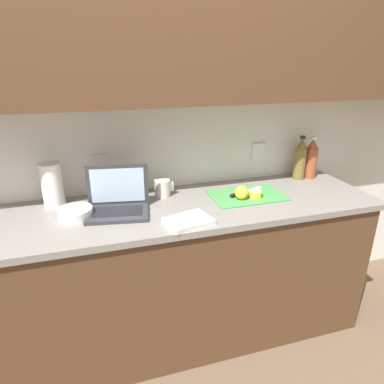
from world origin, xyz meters
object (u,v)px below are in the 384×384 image
Objects in this scene: knife at (241,193)px; bottle_oil_tall at (311,159)px; paper_towel_roll at (52,185)px; bottle_green_soda at (300,160)px; lemon_half_cut at (255,194)px; lemon_whole_beside at (242,193)px; laptop at (118,201)px; cutting_board at (247,196)px; bowl_white at (75,213)px; measuring_cup at (162,188)px.

knife is 0.61m from bottle_oil_tall.
bottle_green_soda is at bearing 0.33° from paper_towel_roll.
lemon_whole_beside is at bearing -178.68° from lemon_half_cut.
paper_towel_roll reaches higher than laptop.
lemon_half_cut is 0.09m from lemon_whole_beside.
paper_towel_roll is at bearing 161.19° from laptop.
lemon_half_cut is at bearing -54.63° from cutting_board.
bottle_green_soda reaches higher than bowl_white.
lemon_whole_beside is at bearing -25.07° from measuring_cup.
lemon_whole_beside is (-0.03, -0.07, 0.03)m from knife.
bowl_white is (-1.00, 0.04, -0.00)m from lemon_half_cut.
laptop is 3.12× the size of measuring_cup.
cutting_board is 1.52× the size of bottle_oil_tall.
laptop is at bearing 175.93° from lemon_whole_beside.
measuring_cup is at bearing -177.82° from bottle_oil_tall.
lemon_half_cut is 1.00m from bowl_white.
laptop is 1.45× the size of paper_towel_roll.
bowl_white reaches higher than knife.
bottle_oil_tall reaches higher than measuring_cup.
bowl_white is (-0.49, -0.15, -0.03)m from measuring_cup.
measuring_cup is (-0.94, -0.04, -0.08)m from bottle_green_soda.
laptop is 0.22m from bowl_white.
bottle_green_soda is 1.68× the size of bowl_white.
paper_towel_roll reaches higher than cutting_board.
bottle_green_soda is (0.49, 0.17, 0.12)m from knife.
lemon_whole_beside is 0.27× the size of bottle_green_soda.
paper_towel_roll is at bearing -179.69° from bottle_oil_tall.
lemon_whole_beside is at bearing -142.16° from cutting_board.
cutting_board is 0.04m from knife.
laptop reaches higher than bowl_white.
paper_towel_roll reaches higher than bowl_white.
laptop is 0.82× the size of cutting_board.
bottle_green_soda is (1.21, 0.19, 0.08)m from laptop.
bottle_oil_tall is at bearing 2.18° from measuring_cup.
bowl_white is at bearing 177.28° from lemon_whole_beside.
bottle_green_soda reaches higher than knife.
lemon_whole_beside is at bearing -155.95° from bottle_green_soda.
bottle_oil_tall is 2.51× the size of measuring_cup.
measuring_cup is 0.51m from bowl_white.
lemon_half_cut is 0.26× the size of bottle_green_soda.
bottle_oil_tall is at bearing 0.00° from bottle_green_soda.
cutting_board is 0.52m from bottle_green_soda.
laptop is 2.03× the size of bowl_white.
bottle_oil_tall reaches higher than bowl_white.
bottle_green_soda is at bearing 22.03° from cutting_board.
lemon_half_cut reaches higher than cutting_board.
lemon_whole_beside is 0.66m from bottle_oil_tall.
lemon_half_cut is 0.54m from measuring_cup.
bottle_green_soda is 1.03× the size of bottle_oil_tall.
bottle_oil_tall reaches higher than lemon_whole_beside.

